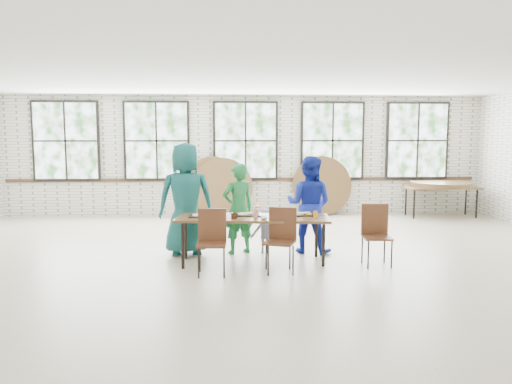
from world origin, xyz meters
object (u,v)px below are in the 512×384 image
dining_table (253,220)px  chair_near_right (281,234)px  storage_table (441,189)px  chair_near_left (212,236)px

dining_table → chair_near_right: 0.66m
dining_table → storage_table: same height
chair_near_right → storage_table: bearing=67.4°
chair_near_left → chair_near_right: (1.03, 0.06, 0.00)m
dining_table → chair_near_left: (-0.63, -0.57, -0.13)m
chair_near_left → chair_near_right: 1.03m
chair_near_left → storage_table: (5.55, 4.72, 0.13)m
dining_table → chair_near_right: chair_near_right is taller
chair_near_right → chair_near_left: bearing=-155.4°
dining_table → chair_near_left: size_ratio=2.60×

